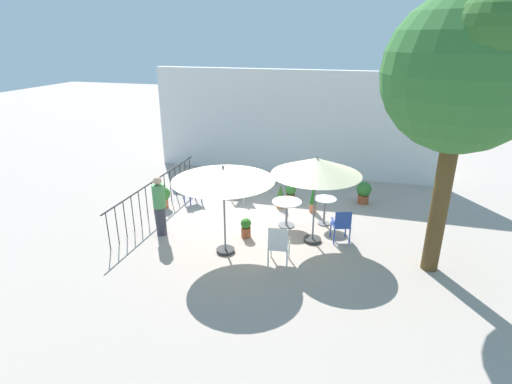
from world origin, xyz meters
TOP-DOWN VIEW (x-y plane):
  - ground_plane at (0.00, 0.00)m, footprint 60.00×60.00m
  - villa_facade at (0.00, 4.71)m, footprint 10.41×0.30m
  - terrace_railing at (-3.03, -0.00)m, footprint 0.03×5.04m
  - shade_tree at (4.38, -1.08)m, footprint 3.17×3.02m
  - patio_umbrella_0 at (1.62, -0.54)m, footprint 2.17×2.17m
  - patio_umbrella_1 at (-0.31, -1.66)m, footprint 2.35×2.35m
  - cafe_table_0 at (1.78, 0.54)m, footprint 0.61×0.61m
  - cafe_table_1 at (0.81, 0.15)m, footprint 0.80×0.80m
  - patio_chair_0 at (-2.39, 1.01)m, footprint 0.61×0.61m
  - patio_chair_1 at (1.04, -1.88)m, footprint 0.50×0.51m
  - patio_chair_2 at (2.31, -0.38)m, footprint 0.54×0.54m
  - patio_chair_3 at (-0.99, 1.65)m, footprint 0.45×0.47m
  - potted_plant_0 at (1.37, 1.28)m, footprint 0.21×0.21m
  - potted_plant_1 at (0.55, 2.00)m, footprint 0.33×0.33m
  - potted_plant_2 at (2.78, 2.37)m, footprint 0.47×0.46m
  - potted_plant_3 at (-0.07, -0.78)m, footprint 0.27×0.27m
  - potted_plant_4 at (0.37, 1.35)m, footprint 0.27×0.27m
  - potted_plant_5 at (-3.02, 0.39)m, footprint 0.41×0.42m
  - standing_person at (-2.23, -1.23)m, footprint 0.37×0.37m

SIDE VIEW (x-z plane):
  - ground_plane at x=0.00m, z-range 0.00..0.00m
  - potted_plant_3 at x=-0.07m, z-range 0.01..0.53m
  - potted_plant_1 at x=0.55m, z-range 0.02..0.53m
  - potted_plant_5 at x=-3.02m, z-range 0.06..0.70m
  - potted_plant_4 at x=0.37m, z-range 0.01..0.76m
  - potted_plant_2 at x=2.78m, z-range 0.04..0.74m
  - potted_plant_0 at x=1.37m, z-range 0.00..0.95m
  - patio_chair_2 at x=2.31m, z-range 0.07..0.93m
  - patio_chair_0 at x=-2.39m, z-range 0.06..0.95m
  - patio_chair_3 at x=-0.99m, z-range 0.06..0.95m
  - cafe_table_1 at x=0.81m, z-range 0.15..0.87m
  - cafe_table_0 at x=1.78m, z-range 0.14..0.90m
  - patio_chair_1 at x=1.04m, z-range 0.06..1.02m
  - terrace_railing at x=-3.03m, z-range 0.17..1.19m
  - standing_person at x=-2.23m, z-range 0.02..1.61m
  - villa_facade at x=0.00m, z-range 0.00..3.78m
  - patio_umbrella_1 at x=-0.31m, z-range 0.87..3.05m
  - patio_umbrella_0 at x=1.62m, z-range 0.85..3.10m
  - shade_tree at x=4.38m, z-range 1.35..7.07m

